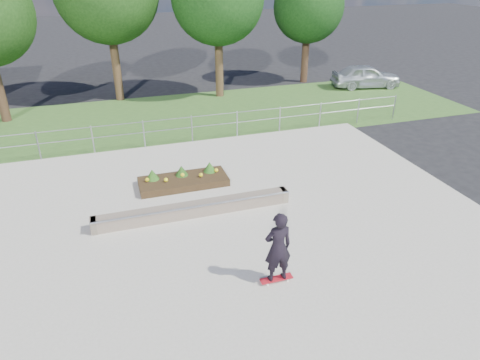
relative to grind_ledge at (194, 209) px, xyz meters
name	(u,v)px	position (x,y,z in m)	size (l,w,h in m)	color
ground	(250,239)	(1.20, -1.63, -0.26)	(120.00, 120.00, 0.00)	black
grass_verge	(178,117)	(1.20, 9.37, -0.25)	(30.00, 8.00, 0.02)	#315421
concrete_slab	(250,238)	(1.20, -1.63, -0.23)	(15.00, 15.00, 0.06)	#A49E91
fence	(192,126)	(1.20, 5.87, 0.51)	(20.06, 0.06, 1.20)	gray
tree_far_right	(308,7)	(10.20, 13.87, 4.21)	(4.20, 4.20, 6.60)	black
grind_ledge	(194,209)	(0.00, 0.00, 0.00)	(6.00, 0.44, 0.43)	brown
planter_bed	(183,179)	(0.06, 2.10, -0.02)	(3.00, 1.20, 0.61)	black
skateboarder	(278,247)	(1.22, -3.55, 0.78)	(0.80, 0.44, 1.90)	silver
parked_car	(366,76)	(13.18, 11.47, 0.43)	(1.64, 4.08, 1.39)	#B4BABE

